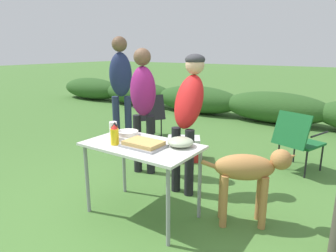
% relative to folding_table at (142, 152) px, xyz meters
% --- Properties ---
extents(ground_plane, '(60.00, 60.00, 0.00)m').
position_rel_folding_table_xyz_m(ground_plane, '(0.00, 0.00, -0.66)').
color(ground_plane, '#477533').
extents(shrub_hedge, '(14.40, 0.90, 0.70)m').
position_rel_folding_table_xyz_m(shrub_hedge, '(0.00, 4.72, -0.31)').
color(shrub_hedge, '#2D5623').
rests_on(shrub_hedge, ground).
extents(folding_table, '(1.10, 0.64, 0.74)m').
position_rel_folding_table_xyz_m(folding_table, '(0.00, 0.00, 0.00)').
color(folding_table, silver).
rests_on(folding_table, ground).
extents(food_tray, '(0.39, 0.27, 0.06)m').
position_rel_folding_table_xyz_m(food_tray, '(0.06, -0.05, 0.10)').
color(food_tray, '#9E9EA3').
rests_on(food_tray, folding_table).
extents(plate_stack, '(0.22, 0.22, 0.04)m').
position_rel_folding_table_xyz_m(plate_stack, '(-0.32, 0.17, 0.10)').
color(plate_stack, white).
rests_on(plate_stack, folding_table).
extents(mixing_bowl, '(0.24, 0.24, 0.08)m').
position_rel_folding_table_xyz_m(mixing_bowl, '(0.34, 0.16, 0.12)').
color(mixing_bowl, '#ADBC99').
rests_on(mixing_bowl, folding_table).
extents(paper_cup_stack, '(0.08, 0.08, 0.14)m').
position_rel_folding_table_xyz_m(paper_cup_stack, '(-0.46, 0.10, 0.15)').
color(paper_cup_stack, white).
rests_on(paper_cup_stack, folding_table).
extents(mustard_bottle, '(0.08, 0.08, 0.20)m').
position_rel_folding_table_xyz_m(mustard_bottle, '(-0.20, -0.15, 0.17)').
color(mustard_bottle, yellow).
rests_on(mustard_bottle, folding_table).
extents(bbq_sauce_bottle, '(0.06, 0.06, 0.19)m').
position_rel_folding_table_xyz_m(bbq_sauce_bottle, '(-0.29, -0.06, 0.17)').
color(bbq_sauce_bottle, '#562314').
rests_on(bbq_sauce_bottle, folding_table).
extents(beer_bottle, '(0.06, 0.06, 0.16)m').
position_rel_folding_table_xyz_m(beer_bottle, '(-0.35, -0.01, 0.15)').
color(beer_bottle, brown).
rests_on(beer_bottle, folding_table).
extents(standing_person_in_dark_puffer, '(0.33, 0.46, 1.57)m').
position_rel_folding_table_xyz_m(standing_person_in_dark_puffer, '(0.08, 0.74, 0.33)').
color(standing_person_in_dark_puffer, black).
rests_on(standing_person_in_dark_puffer, ground).
extents(standing_person_in_gray_fleece, '(0.44, 0.43, 1.82)m').
position_rel_folding_table_xyz_m(standing_person_in_gray_fleece, '(-1.63, 1.49, 0.45)').
color(standing_person_in_gray_fleece, '#232D4C').
rests_on(standing_person_in_gray_fleece, ground).
extents(standing_person_in_red_jacket, '(0.39, 0.33, 1.63)m').
position_rel_folding_table_xyz_m(standing_person_in_red_jacket, '(-0.66, 0.85, 0.33)').
color(standing_person_in_red_jacket, black).
rests_on(standing_person_in_red_jacket, ground).
extents(dog, '(0.78, 0.51, 0.75)m').
position_rel_folding_table_xyz_m(dog, '(0.91, 0.43, -0.14)').
color(dog, '#B27A42').
rests_on(dog, ground).
extents(camp_chair_green_behind_table, '(0.75, 0.72, 0.83)m').
position_rel_folding_table_xyz_m(camp_chair_green_behind_table, '(-1.57, 2.14, -0.20)').
color(camp_chair_green_behind_table, '#232328').
rests_on(camp_chair_green_behind_table, ground).
extents(camp_chair_near_hedge, '(0.63, 0.71, 0.83)m').
position_rel_folding_table_xyz_m(camp_chair_near_hedge, '(1.02, 2.01, -0.20)').
color(camp_chair_near_hedge, '#19602D').
rests_on(camp_chair_near_hedge, ground).
extents(cooler_box, '(0.58, 0.52, 0.34)m').
position_rel_folding_table_xyz_m(cooler_box, '(-0.48, 1.57, -0.49)').
color(cooler_box, '#B21E1E').
rests_on(cooler_box, ground).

